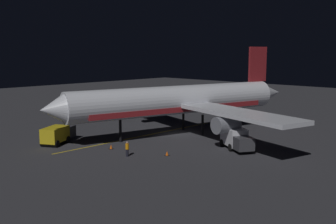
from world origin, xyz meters
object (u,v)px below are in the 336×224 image
Objects in this scene: baggage_truck at (58,135)px; catering_truck at (236,139)px; ground_crew_worker at (127,149)px; traffic_cone_near_left at (167,153)px; airliner at (181,101)px; traffic_cone_near_right at (111,147)px.

baggage_truck is 1.03× the size of catering_truck.
catering_truck is 13.34m from ground_crew_worker.
catering_truck is 8.94m from traffic_cone_near_left.
baggage_truck is at bearing 10.52° from ground_crew_worker.
airliner is 13.36m from traffic_cone_near_right.
baggage_truck is 22.79m from catering_truck.
airliner is 6.79× the size of baggage_truck.
airliner is 17.67m from baggage_truck.
airliner reaches higher than traffic_cone_near_left.
baggage_truck is 10.70× the size of traffic_cone_near_left.
airliner is 22.98× the size of ground_crew_worker.
baggage_truck is 15.41m from traffic_cone_near_left.
traffic_cone_near_left is at bearing -131.52° from ground_crew_worker.
traffic_cone_near_right is (4.10, -0.88, -0.64)m from ground_crew_worker.
traffic_cone_near_right is at bearing -12.10° from ground_crew_worker.
airliner reaches higher than traffic_cone_near_right.
airliner is 72.69× the size of traffic_cone_near_left.
ground_crew_worker is (7.08, 11.30, -0.40)m from catering_truck.
baggage_truck is at bearing 63.96° from airliner.
traffic_cone_near_left is 1.00× the size of traffic_cone_near_right.
airliner is at bearing -74.35° from ground_crew_worker.
catering_truck reaches higher than traffic_cone_near_right.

